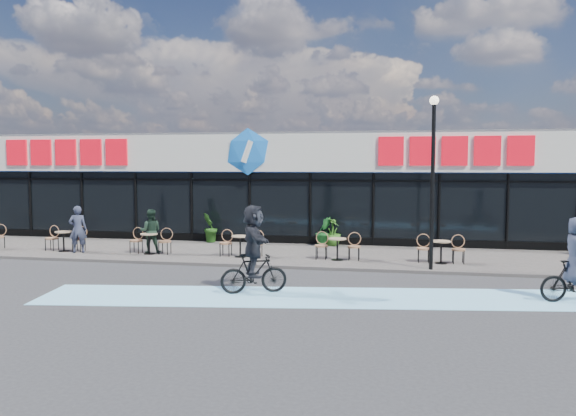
{
  "coord_description": "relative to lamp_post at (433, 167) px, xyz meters",
  "views": [
    {
      "loc": [
        5.78,
        -15.19,
        3.36
      ],
      "look_at": [
        2.25,
        3.5,
        1.82
      ],
      "focal_mm": 35.0,
      "sensor_mm": 36.0,
      "label": 1
    }
  ],
  "objects": [
    {
      "name": "bistro_set_6",
      "position": [
        0.39,
        1.19,
        -2.66
      ],
      "size": [
        1.54,
        0.62,
        0.9
      ],
      "color": "tan",
      "rests_on": "sidewalk"
    },
    {
      "name": "bike_lane",
      "position": [
        -2.93,
        -3.8,
        -3.21
      ],
      "size": [
        14.17,
        4.13,
        0.01
      ],
      "primitive_type": "cube",
      "rotation": [
        0.0,
        0.0,
        0.14
      ],
      "color": "#79BFE4",
      "rests_on": "ground"
    },
    {
      "name": "bistro_set_2",
      "position": [
        -13.08,
        1.19,
        -2.66
      ],
      "size": [
        1.54,
        0.62,
        0.9
      ],
      "color": "tan",
      "rests_on": "sidewalk"
    },
    {
      "name": "potted_plant_mid",
      "position": [
        -3.84,
        4.26,
        -2.55
      ],
      "size": [
        0.79,
        0.73,
        1.14
      ],
      "primitive_type": "imported",
      "rotation": [
        0.0,
        0.0,
        0.47
      ],
      "color": "#185620",
      "rests_on": "sidewalk"
    },
    {
      "name": "sidewalk",
      "position": [
        -6.93,
        2.2,
        -3.17
      ],
      "size": [
        44.0,
        5.0,
        0.1
      ],
      "primitive_type": "cube",
      "color": "#59524F",
      "rests_on": "ground"
    },
    {
      "name": "cyclist_b",
      "position": [
        3.17,
        -3.13,
        -2.38
      ],
      "size": [
        1.77,
        0.88,
        2.07
      ],
      "color": "black",
      "rests_on": "ground"
    },
    {
      "name": "patron_right",
      "position": [
        -9.78,
        1.37,
        -2.32
      ],
      "size": [
        0.89,
        0.77,
        1.58
      ],
      "primitive_type": "imported",
      "rotation": [
        0.0,
        0.0,
        3.39
      ],
      "color": "black",
      "rests_on": "sidewalk"
    },
    {
      "name": "bistro_set_4",
      "position": [
        -6.35,
        1.19,
        -2.66
      ],
      "size": [
        1.54,
        0.62,
        0.9
      ],
      "color": "tan",
      "rests_on": "sidewalk"
    },
    {
      "name": "patron_left",
      "position": [
        -12.39,
        0.93,
        -2.26
      ],
      "size": [
        0.73,
        0.61,
        1.71
      ],
      "primitive_type": "imported",
      "rotation": [
        0.0,
        0.0,
        3.51
      ],
      "color": "#2C3145",
      "rests_on": "sidewalk"
    },
    {
      "name": "potted_plant_left",
      "position": [
        -8.51,
        4.32,
        -2.5
      ],
      "size": [
        0.6,
        0.72,
        1.23
      ],
      "primitive_type": "imported",
      "rotation": [
        0.0,
        0.0,
        4.8
      ],
      "color": "#225017",
      "rests_on": "sidewalk"
    },
    {
      "name": "bistro_set_3",
      "position": [
        -9.71,
        1.19,
        -2.66
      ],
      "size": [
        1.54,
        0.62,
        0.9
      ],
      "color": "tan",
      "rests_on": "sidewalk"
    },
    {
      "name": "ground",
      "position": [
        -6.93,
        -2.3,
        -3.22
      ],
      "size": [
        120.0,
        120.0,
        0.0
      ],
      "primitive_type": "plane",
      "color": "#28282B",
      "rests_on": "ground"
    },
    {
      "name": "lamp_post",
      "position": [
        0.0,
        0.0,
        0.0
      ],
      "size": [
        0.28,
        0.28,
        5.26
      ],
      "color": "black",
      "rests_on": "sidewalk"
    },
    {
      "name": "building",
      "position": [
        -6.93,
        7.63,
        -0.88
      ],
      "size": [
        30.6,
        6.57,
        4.75
      ],
      "color": "black",
      "rests_on": "ground"
    },
    {
      "name": "bistro_set_5",
      "position": [
        -2.98,
        1.19,
        -2.66
      ],
      "size": [
        1.54,
        0.62,
        0.9
      ],
      "color": "tan",
      "rests_on": "sidewalk"
    },
    {
      "name": "potted_plant_right",
      "position": [
        -3.49,
        4.37,
        -2.56
      ],
      "size": [
        0.71,
        0.71,
        1.11
      ],
      "primitive_type": "imported",
      "rotation": [
        0.0,
        0.0,
        1.72
      ],
      "color": "#2E5E1B",
      "rests_on": "sidewalk"
    },
    {
      "name": "cyclist_a",
      "position": [
        -4.66,
        -3.67,
        -2.13
      ],
      "size": [
        1.78,
        1.78,
        2.29
      ],
      "color": "black",
      "rests_on": "ground"
    }
  ]
}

